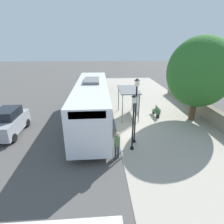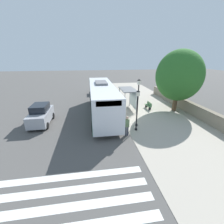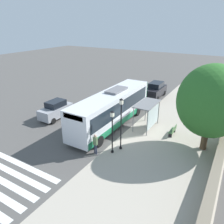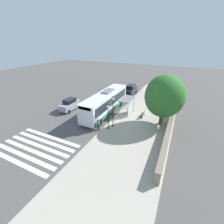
% 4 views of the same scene
% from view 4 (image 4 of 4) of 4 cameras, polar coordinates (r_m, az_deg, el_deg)
% --- Properties ---
extents(ground_plane, '(120.00, 120.00, 0.00)m').
position_cam_4_polar(ground_plane, '(24.30, 0.77, -1.89)').
color(ground_plane, '#514F4C').
rests_on(ground_plane, ground).
extents(sidewalk_plaza, '(9.00, 44.00, 0.02)m').
position_cam_4_polar(sidewalk_plaza, '(23.03, 11.03, -4.04)').
color(sidewalk_plaza, '#ADA393').
rests_on(sidewalk_plaza, ground).
extents(crosswalk_stripes, '(9.00, 5.25, 0.01)m').
position_cam_4_polar(crosswalk_stripes, '(19.86, -27.19, -12.10)').
color(crosswalk_stripes, silver).
rests_on(crosswalk_stripes, ground).
extents(stone_wall, '(0.60, 20.00, 1.34)m').
position_cam_4_polar(stone_wall, '(22.28, 21.27, -4.56)').
color(stone_wall, gray).
rests_on(stone_wall, ground).
extents(bus, '(2.74, 12.06, 3.70)m').
position_cam_4_polar(bus, '(25.05, -2.38, 3.79)').
color(bus, silver).
rests_on(bus, ground).
extents(bus_shelter, '(1.75, 3.41, 2.68)m').
position_cam_4_polar(bus_shelter, '(24.67, 6.10, 4.07)').
color(bus_shelter, slate).
rests_on(bus_shelter, ground).
extents(pedestrian, '(0.34, 0.24, 1.79)m').
position_cam_4_polar(pedestrian, '(20.48, -5.25, -4.25)').
color(pedestrian, '#2D3347').
rests_on(pedestrian, ground).
extents(bench, '(0.40, 1.48, 0.88)m').
position_cam_4_polar(bench, '(24.63, 11.63, -0.83)').
color(bench, '#4C7247').
rests_on(bench, ground).
extents(street_lamp_near, '(0.28, 0.28, 4.59)m').
position_cam_4_polar(street_lamp_near, '(20.49, 0.37, 1.06)').
color(street_lamp_near, black).
rests_on(street_lamp_near, ground).
extents(street_lamp_far, '(0.28, 0.28, 3.78)m').
position_cam_4_polar(street_lamp_far, '(20.10, -1.48, -0.88)').
color(street_lamp_far, black).
rests_on(street_lamp_far, ground).
extents(shade_tree, '(5.35, 5.35, 7.28)m').
position_cam_4_polar(shade_tree, '(21.73, 19.35, 5.62)').
color(shade_tree, brown).
rests_on(shade_tree, ground).
extents(parked_car_behind_bus, '(1.99, 4.59, 2.12)m').
position_cam_4_polar(parked_car_behind_bus, '(34.83, 7.14, 8.40)').
color(parked_car_behind_bus, black).
rests_on(parked_car_behind_bus, ground).
extents(parked_car_far_lane, '(1.82, 3.95, 2.02)m').
position_cam_4_polar(parked_car_far_lane, '(27.52, -15.80, 2.74)').
color(parked_car_far_lane, '#9EA0A8').
rests_on(parked_car_far_lane, ground).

